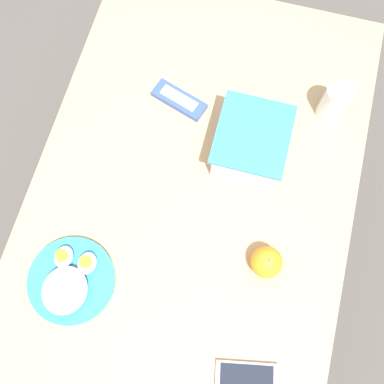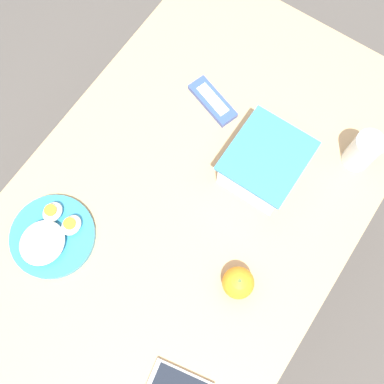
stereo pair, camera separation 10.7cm
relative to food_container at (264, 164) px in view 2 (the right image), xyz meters
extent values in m
plane|color=#4C4742|center=(0.17, -0.11, -0.75)|extent=(10.00, 10.00, 0.00)
cube|color=tan|center=(0.17, -0.11, -0.06)|extent=(1.27, 0.79, 0.03)
cylinder|color=#A07D56|center=(-0.41, -0.44, -0.42)|extent=(0.06, 0.06, 0.68)
cylinder|color=#A07D56|center=(-0.41, 0.22, -0.42)|extent=(0.06, 0.06, 0.68)
cube|color=white|center=(0.00, 0.00, 0.00)|extent=(0.17, 0.15, 0.10)
cube|color=#CCBC84|center=(0.00, 0.00, -0.02)|extent=(0.16, 0.14, 0.06)
cube|color=#338CC6|center=(0.00, 0.00, 0.06)|extent=(0.19, 0.17, 0.01)
ellipsoid|color=gray|center=(-0.05, 0.02, 0.01)|extent=(0.06, 0.04, 0.03)
ellipsoid|color=gray|center=(0.05, -0.01, 0.01)|extent=(0.05, 0.05, 0.02)
sphere|color=orange|center=(0.27, 0.10, -0.01)|extent=(0.07, 0.07, 0.07)
cylinder|color=#4C662D|center=(0.27, 0.10, 0.02)|extent=(0.01, 0.01, 0.00)
cylinder|color=teal|center=(0.42, -0.32, -0.04)|extent=(0.20, 0.20, 0.02)
ellipsoid|color=white|center=(0.44, -0.32, -0.01)|extent=(0.11, 0.10, 0.04)
ellipsoid|color=white|center=(0.37, -0.35, -0.01)|extent=(0.05, 0.04, 0.03)
cylinder|color=#F4A823|center=(0.37, -0.35, 0.00)|extent=(0.03, 0.03, 0.01)
ellipsoid|color=white|center=(0.37, -0.29, -0.01)|extent=(0.05, 0.04, 0.03)
cylinder|color=#F4A823|center=(0.37, -0.29, 0.00)|extent=(0.03, 0.03, 0.01)
cube|color=#334C9E|center=(-0.09, -0.21, -0.04)|extent=(0.09, 0.15, 0.02)
cube|color=white|center=(-0.09, -0.21, -0.03)|extent=(0.06, 0.10, 0.00)
cylinder|color=silver|center=(-0.16, 0.18, 0.01)|extent=(0.07, 0.07, 0.11)
camera|label=1|loc=(0.46, -0.03, 1.00)|focal=42.00mm
camera|label=2|loc=(0.41, 0.07, 1.00)|focal=42.00mm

